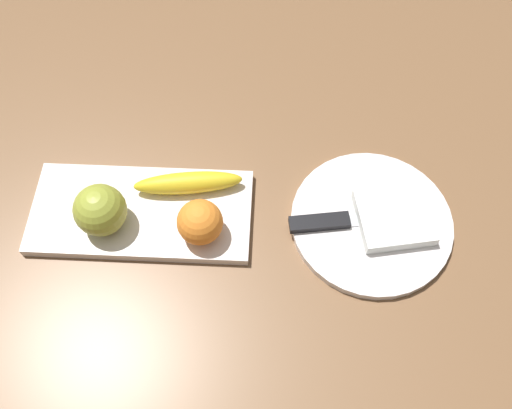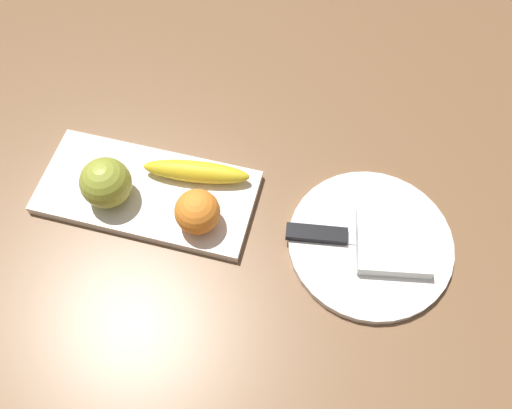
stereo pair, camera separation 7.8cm
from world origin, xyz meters
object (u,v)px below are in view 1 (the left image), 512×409
object	(u,v)px
banana	(188,183)
dinner_plate	(371,222)
fruit_tray	(142,212)
orange_near_apple	(200,222)
folded_napkin	(394,217)
apple	(100,210)
knife	(330,222)

from	to	relation	value
banana	dinner_plate	bearing A→B (deg)	-15.61
fruit_tray	dinner_plate	size ratio (longest dim) A/B	1.37
fruit_tray	dinner_plate	bearing A→B (deg)	0.00
orange_near_apple	dinner_plate	distance (m)	0.26
folded_napkin	banana	bearing A→B (deg)	172.57
orange_near_apple	dinner_plate	world-z (taller)	orange_near_apple
apple	dinner_plate	size ratio (longest dim) A/B	0.31
apple	knife	size ratio (longest dim) A/B	0.42
folded_napkin	fruit_tray	bearing A→B (deg)	180.00
banana	dinner_plate	distance (m)	0.28
fruit_tray	banana	bearing A→B (deg)	30.21
fruit_tray	apple	xyz separation A→B (m)	(-0.05, -0.02, 0.05)
banana	orange_near_apple	bearing A→B (deg)	-77.67
apple	knife	xyz separation A→B (m)	(0.33, 0.01, -0.04)
banana	dinner_plate	world-z (taller)	banana
orange_near_apple	folded_napkin	world-z (taller)	orange_near_apple
knife	folded_napkin	bearing A→B (deg)	-3.23
fruit_tray	knife	distance (m)	0.28
fruit_tray	orange_near_apple	distance (m)	0.11
orange_near_apple	knife	distance (m)	0.19
orange_near_apple	dinner_plate	xyz separation A→B (m)	(0.25, 0.03, -0.04)
apple	knife	bearing A→B (deg)	2.57
apple	banana	xyz separation A→B (m)	(0.12, 0.06, -0.02)
dinner_plate	knife	bearing A→B (deg)	-172.22
fruit_tray	folded_napkin	size ratio (longest dim) A/B	3.17
knife	fruit_tray	bearing A→B (deg)	169.70
banana	orange_near_apple	world-z (taller)	orange_near_apple
fruit_tray	folded_napkin	bearing A→B (deg)	-0.00
fruit_tray	apple	size ratio (longest dim) A/B	4.36
dinner_plate	orange_near_apple	bearing A→B (deg)	-172.29
apple	orange_near_apple	distance (m)	0.14
apple	orange_near_apple	xyz separation A→B (m)	(0.14, -0.01, -0.00)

